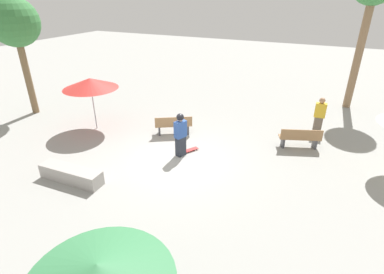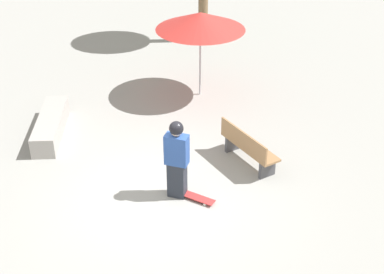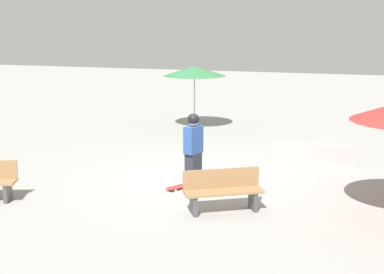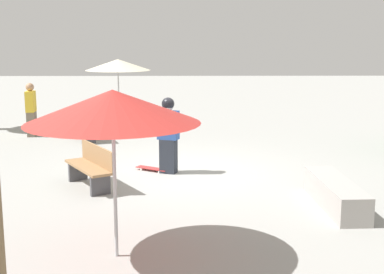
{
  "view_description": "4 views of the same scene",
  "coord_description": "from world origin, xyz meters",
  "px_view_note": "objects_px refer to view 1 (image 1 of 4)",
  "views": [
    {
      "loc": [
        8.53,
        4.63,
        5.69
      ],
      "look_at": [
        -0.71,
        0.28,
        0.68
      ],
      "focal_mm": 28.0,
      "sensor_mm": 36.0,
      "label": 1
    },
    {
      "loc": [
        -0.53,
        8.74,
        6.6
      ],
      "look_at": [
        -0.66,
        -0.13,
        1.31
      ],
      "focal_mm": 50.0,
      "sensor_mm": 36.0,
      "label": 2
    },
    {
      "loc": [
        -11.89,
        -3.81,
        3.73
      ],
      "look_at": [
        -0.57,
        -0.06,
        1.2
      ],
      "focal_mm": 50.0,
      "sensor_mm": 36.0,
      "label": 3
    },
    {
      "loc": [
        0.02,
        -11.72,
        3.03
      ],
      "look_at": [
        0.17,
        -0.44,
        0.9
      ],
      "focal_mm": 50.0,
      "sensor_mm": 36.0,
      "label": 4
    }
  ],
  "objects_px": {
    "bench_near": "(174,125)",
    "palm_tree_center_right": "(15,24)",
    "skater_main": "(180,133)",
    "shade_umbrella_green": "(98,273)",
    "bystander_watching": "(319,116)",
    "concrete_ledge": "(71,174)",
    "skateboard": "(189,150)",
    "shade_umbrella_red": "(90,83)",
    "bench_far": "(300,138)"
  },
  "relations": [
    {
      "from": "bench_near",
      "to": "palm_tree_center_right",
      "type": "relative_size",
      "value": 0.29
    },
    {
      "from": "skater_main",
      "to": "palm_tree_center_right",
      "type": "height_order",
      "value": "palm_tree_center_right"
    },
    {
      "from": "shade_umbrella_green",
      "to": "bystander_watching",
      "type": "bearing_deg",
      "value": 168.07
    },
    {
      "from": "bench_near",
      "to": "skater_main",
      "type": "bearing_deg",
      "value": -84.56
    },
    {
      "from": "bystander_watching",
      "to": "skater_main",
      "type": "bearing_deg",
      "value": -139.8
    },
    {
      "from": "skater_main",
      "to": "concrete_ledge",
      "type": "height_order",
      "value": "skater_main"
    },
    {
      "from": "skateboard",
      "to": "palm_tree_center_right",
      "type": "height_order",
      "value": "palm_tree_center_right"
    },
    {
      "from": "shade_umbrella_red",
      "to": "bystander_watching",
      "type": "relative_size",
      "value": 1.44
    },
    {
      "from": "palm_tree_center_right",
      "to": "skater_main",
      "type": "bearing_deg",
      "value": 84.82
    },
    {
      "from": "concrete_ledge",
      "to": "shade_umbrella_red",
      "type": "height_order",
      "value": "shade_umbrella_red"
    },
    {
      "from": "skater_main",
      "to": "bystander_watching",
      "type": "bearing_deg",
      "value": -27.12
    },
    {
      "from": "bystander_watching",
      "to": "bench_near",
      "type": "bearing_deg",
      "value": -157.29
    },
    {
      "from": "shade_umbrella_red",
      "to": "shade_umbrella_green",
      "type": "bearing_deg",
      "value": 42.82
    },
    {
      "from": "concrete_ledge",
      "to": "palm_tree_center_right",
      "type": "xyz_separation_m",
      "value": [
        -3.88,
        -6.38,
        4.07
      ]
    },
    {
      "from": "bench_near",
      "to": "bench_far",
      "type": "bearing_deg",
      "value": -19.87
    },
    {
      "from": "bench_far",
      "to": "bench_near",
      "type": "bearing_deg",
      "value": 170.87
    },
    {
      "from": "bystander_watching",
      "to": "shade_umbrella_red",
      "type": "bearing_deg",
      "value": -161.3
    },
    {
      "from": "skater_main",
      "to": "bench_far",
      "type": "distance_m",
      "value": 4.78
    },
    {
      "from": "shade_umbrella_green",
      "to": "palm_tree_center_right",
      "type": "bearing_deg",
      "value": -124.45
    },
    {
      "from": "palm_tree_center_right",
      "to": "shade_umbrella_red",
      "type": "bearing_deg",
      "value": 87.05
    },
    {
      "from": "skateboard",
      "to": "palm_tree_center_right",
      "type": "distance_m",
      "value": 9.99
    },
    {
      "from": "skater_main",
      "to": "bench_far",
      "type": "height_order",
      "value": "skater_main"
    },
    {
      "from": "shade_umbrella_green",
      "to": "bystander_watching",
      "type": "relative_size",
      "value": 1.37
    },
    {
      "from": "bench_near",
      "to": "skateboard",
      "type": "bearing_deg",
      "value": -72.81
    },
    {
      "from": "skater_main",
      "to": "bystander_watching",
      "type": "xyz_separation_m",
      "value": [
        -4.33,
        4.53,
        -0.1
      ]
    },
    {
      "from": "skateboard",
      "to": "palm_tree_center_right",
      "type": "relative_size",
      "value": 0.14
    },
    {
      "from": "skateboard",
      "to": "bystander_watching",
      "type": "height_order",
      "value": "bystander_watching"
    },
    {
      "from": "palm_tree_center_right",
      "to": "bystander_watching",
      "type": "height_order",
      "value": "palm_tree_center_right"
    },
    {
      "from": "skater_main",
      "to": "skateboard",
      "type": "relative_size",
      "value": 2.16
    },
    {
      "from": "shade_umbrella_red",
      "to": "palm_tree_center_right",
      "type": "height_order",
      "value": "palm_tree_center_right"
    },
    {
      "from": "skater_main",
      "to": "shade_umbrella_green",
      "type": "distance_m",
      "value": 7.21
    },
    {
      "from": "skater_main",
      "to": "shade_umbrella_green",
      "type": "xyz_separation_m",
      "value": [
        6.77,
        2.18,
        1.15
      ]
    },
    {
      "from": "bench_far",
      "to": "skater_main",
      "type": "bearing_deg",
      "value": -167.79
    },
    {
      "from": "shade_umbrella_red",
      "to": "palm_tree_center_right",
      "type": "relative_size",
      "value": 0.43
    },
    {
      "from": "skateboard",
      "to": "palm_tree_center_right",
      "type": "xyz_separation_m",
      "value": [
        -0.43,
        -9.03,
        4.26
      ]
    },
    {
      "from": "skater_main",
      "to": "concrete_ledge",
      "type": "xyz_separation_m",
      "value": [
        3.08,
        -2.49,
        -0.68
      ]
    },
    {
      "from": "shade_umbrella_green",
      "to": "shade_umbrella_red",
      "type": "distance_m",
      "value": 10.03
    },
    {
      "from": "bench_near",
      "to": "shade_umbrella_red",
      "type": "xyz_separation_m",
      "value": [
        0.95,
        -3.5,
        1.68
      ]
    },
    {
      "from": "shade_umbrella_green",
      "to": "bench_near",
      "type": "bearing_deg",
      "value": -158.23
    },
    {
      "from": "bench_far",
      "to": "skateboard",
      "type": "bearing_deg",
      "value": -170.78
    },
    {
      "from": "bench_far",
      "to": "shade_umbrella_green",
      "type": "xyz_separation_m",
      "value": [
        9.33,
        -1.82,
        1.64
      ]
    },
    {
      "from": "skater_main",
      "to": "bench_near",
      "type": "relative_size",
      "value": 1.07
    },
    {
      "from": "bench_near",
      "to": "bystander_watching",
      "type": "relative_size",
      "value": 0.97
    },
    {
      "from": "shade_umbrella_red",
      "to": "bystander_watching",
      "type": "xyz_separation_m",
      "value": [
        -3.74,
        9.16,
        -1.29
      ]
    },
    {
      "from": "skater_main",
      "to": "skateboard",
      "type": "height_order",
      "value": "skater_main"
    },
    {
      "from": "bystander_watching",
      "to": "concrete_ledge",
      "type": "bearing_deg",
      "value": -136.96
    },
    {
      "from": "concrete_ledge",
      "to": "bystander_watching",
      "type": "distance_m",
      "value": 10.21
    },
    {
      "from": "skater_main",
      "to": "bystander_watching",
      "type": "distance_m",
      "value": 6.26
    },
    {
      "from": "shade_umbrella_red",
      "to": "concrete_ledge",
      "type": "bearing_deg",
      "value": 30.41
    },
    {
      "from": "bench_near",
      "to": "shade_umbrella_red",
      "type": "relative_size",
      "value": 0.68
    }
  ]
}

